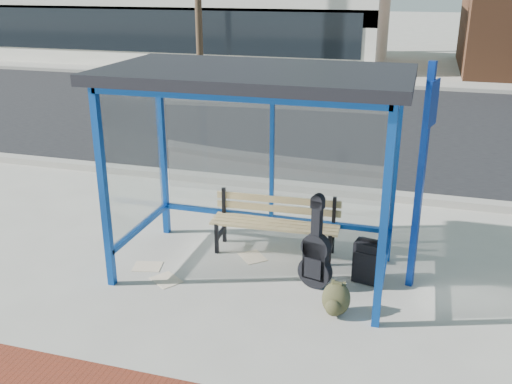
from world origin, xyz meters
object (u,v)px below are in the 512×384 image
(guitar_bag, at_px, (316,256))
(bench, at_px, (276,220))
(backpack, at_px, (336,300))
(suitcase, at_px, (368,262))

(guitar_bag, bearing_deg, bench, 145.80)
(guitar_bag, distance_m, backpack, 0.64)
(bench, bearing_deg, suitcase, -23.94)
(guitar_bag, bearing_deg, suitcase, 41.87)
(bench, relative_size, guitar_bag, 1.54)
(bench, distance_m, guitar_bag, 1.00)
(bench, bearing_deg, guitar_bag, -51.82)
(bench, relative_size, backpack, 4.53)
(suitcase, height_order, backpack, suitcase)
(guitar_bag, relative_size, suitcase, 1.95)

